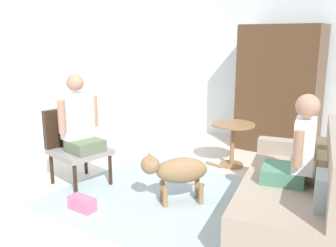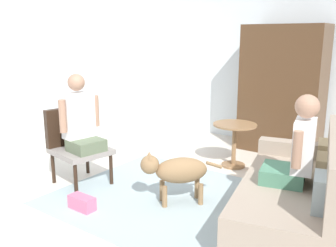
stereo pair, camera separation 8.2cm
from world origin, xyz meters
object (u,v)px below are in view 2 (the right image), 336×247
armchair (75,140)px  round_end_table (234,137)px  person_on_couch (297,149)px  handbag (82,203)px  couch (300,194)px  person_on_armchair (80,119)px  dog (177,171)px  armoire_cabinet (282,90)px

armchair → round_end_table: (1.34, 1.63, -0.10)m
person_on_couch → handbag: bearing=-152.8°
couch → person_on_armchair: size_ratio=2.27×
armchair → handbag: size_ratio=3.08×
person_on_couch → armchair: bearing=-169.7°
couch → person_on_armchair: bearing=-167.8°
round_end_table → handbag: bearing=-107.4°
dog → person_on_armchair: bearing=-168.9°
person_on_armchair → couch: bearing=12.2°
person_on_couch → round_end_table: size_ratio=1.39×
couch → dog: couch is taller
couch → armoire_cabinet: 2.50m
person_on_couch → dog: bearing=-168.0°
couch → person_on_armchair: person_on_armchair is taller
armchair → armoire_cabinet: size_ratio=0.47×
person_on_armchair → armoire_cabinet: armoire_cabinet is taller
armchair → armoire_cabinet: bearing=59.5°
person_on_armchair → handbag: size_ratio=3.03×
armoire_cabinet → handbag: bearing=-106.0°
armoire_cabinet → round_end_table: bearing=-103.1°
dog → handbag: (-0.70, -0.71, -0.30)m
couch → round_end_table: bearing=137.7°
person_on_couch → dog: person_on_couch is taller
handbag → armchair: bearing=143.2°
couch → person_on_couch: 0.45m
person_on_couch → round_end_table: 1.71m
person_on_armchair → handbag: person_on_armchair is taller
dog → handbag: bearing=-134.6°
couch → dog: 1.25m
couch → armoire_cabinet: (-1.00, 2.19, 0.65)m
armchair → round_end_table: bearing=50.7°
person_on_couch → dog: 1.25m
couch → handbag: 2.18m
round_end_table → dog: size_ratio=0.90×
armchair → person_on_couch: bearing=10.3°
person_on_armchair → handbag: bearing=-42.4°
person_on_couch → round_end_table: person_on_couch is taller
dog → person_on_couch: bearing=12.0°
couch → handbag: bearing=-152.4°
couch → armoire_cabinet: size_ratio=1.05×
person_on_couch → round_end_table: (-1.20, 1.17, -0.34)m
round_end_table → handbag: (-0.67, -2.13, -0.35)m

